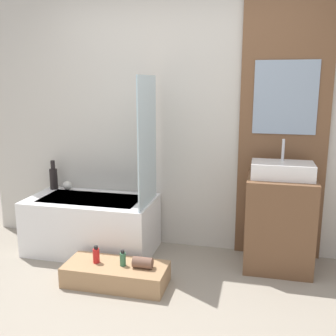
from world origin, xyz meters
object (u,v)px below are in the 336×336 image
Objects in this scene: bottle_soap_primary at (96,255)px; vase_round_light at (67,186)px; wooden_step_bench at (116,274)px; sink at (282,170)px; bathtub at (92,224)px; bottle_soap_secondary at (123,259)px; vase_tall_dark at (54,177)px.

vase_round_light is at bearing 129.35° from bottle_soap_primary.
sink is at bearing 26.06° from wooden_step_bench.
vase_round_light is (-2.14, 0.17, -0.32)m from sink.
wooden_step_bench is at bearing -51.19° from bathtub.
sink reaches higher than vase_round_light.
bottle_soap_secondary is (0.23, -0.00, -0.01)m from bottle_soap_primary.
sink is 2.17m from vase_round_light.
bottle_soap_secondary is at bearing -0.00° from wooden_step_bench.
vase_round_light is at bearing -2.21° from vase_tall_dark.
sink reaches higher than vase_tall_dark.
vase_round_light reaches higher than bathtub.
vase_tall_dark is at bearing 177.79° from vase_round_light.
bathtub reaches higher than bottle_soap_secondary.
bottle_soap_primary is at bearing -156.60° from sink.
wooden_step_bench is at bearing -153.94° from sink.
bottle_soap_secondary is (1.06, -0.82, -0.43)m from vase_tall_dark.
vase_tall_dark is 2.07× the size of bottle_soap_primary.
vase_tall_dark reaches higher than bottle_soap_primary.
wooden_step_bench is 0.23m from bottle_soap_primary.
vase_round_light is at bearing 175.39° from sink.
vase_round_light is 1.10m from bottle_soap_primary.
bathtub reaches higher than wooden_step_bench.
vase_tall_dark is 2.31× the size of bottle_soap_secondary.
bathtub is at bearing -24.29° from vase_tall_dark.
sink reaches higher than bottle_soap_secondary.
wooden_step_bench is (0.47, -0.58, -0.18)m from bathtub.
vase_round_light is 0.64× the size of bottle_soap_primary.
bottle_soap_primary reaches higher than bottle_soap_secondary.
sink is at bearing -4.44° from vase_tall_dark.
bathtub is at bearing 117.09° from bottle_soap_primary.
vase_tall_dark is (-0.99, 0.82, 0.58)m from wooden_step_bench.
bottle_soap_primary reaches higher than wooden_step_bench.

